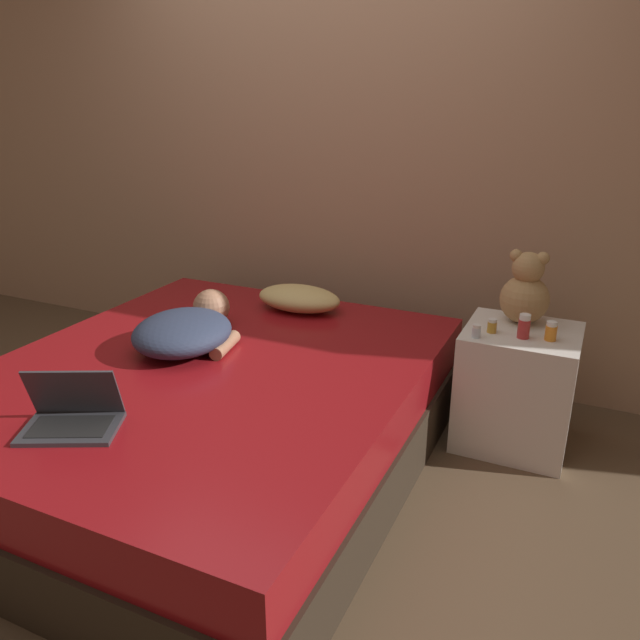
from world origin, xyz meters
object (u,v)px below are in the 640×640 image
person_lying (188,329)px  bottle_clear (476,331)px  laptop (72,415)px  bottle_orange (551,331)px  pillow (299,298)px  bottle_amber (492,326)px  bottle_red (524,326)px  teddy_bear (525,292)px

person_lying → bottle_clear: (1.20, 0.43, 0.03)m
bottle_clear → laptop: bearing=-133.3°
bottle_clear → bottle_orange: bearing=19.1°
pillow → laptop: size_ratio=1.20×
pillow → bottle_clear: 0.99m
bottle_amber → pillow: bearing=173.0°
bottle_clear → pillow: bearing=167.6°
bottle_amber → bottle_red: bearing=-2.8°
person_lying → bottle_amber: (1.25, 0.52, 0.04)m
person_lying → bottle_orange: (1.49, 0.53, 0.05)m
teddy_bear → bottle_amber: bearing=-118.0°
laptop → bottle_orange: laptop is taller
pillow → laptop: bearing=-96.6°
person_lying → teddy_bear: 1.53m
teddy_bear → bottle_amber: (-0.10, -0.19, -0.12)m
person_lying → bottle_clear: bearing=8.9°
person_lying → bottle_red: bearing=9.4°
bottle_amber → bottle_orange: bearing=3.5°
person_lying → bottle_orange: bearing=8.8°
teddy_bear → bottle_amber: teddy_bear is taller
pillow → person_lying: bearing=-110.3°
bottle_orange → pillow: bearing=175.0°
laptop → teddy_bear: 1.96m
teddy_bear → bottle_amber: size_ratio=5.32×
bottle_red → teddy_bear: bearing=99.3°
teddy_bear → bottle_clear: (-0.15, -0.28, -0.12)m
person_lying → laptop: size_ratio=1.80×
bottle_clear → person_lying: bearing=-160.3°
teddy_bear → bottle_clear: size_ratio=5.80×
laptop → bottle_amber: size_ratio=6.00×
pillow → person_lying: 0.69m
pillow → bottle_amber: 1.02m
laptop → bottle_red: laptop is taller
bottle_amber → bottle_red: 0.14m
laptop → bottle_clear: laptop is taller
laptop → bottle_amber: bearing=21.6°
pillow → teddy_bear: teddy_bear is taller
pillow → laptop: 1.42m
person_lying → bottle_amber: 1.35m
laptop → person_lying: bearing=69.7°
bottle_clear → bottle_red: (0.18, 0.08, 0.02)m
laptop → bottle_orange: (1.42, 1.30, 0.08)m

